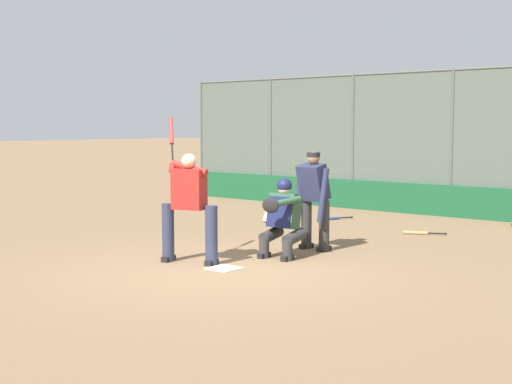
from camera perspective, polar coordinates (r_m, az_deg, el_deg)
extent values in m
plane|color=#846647|center=(10.56, -2.57, -6.14)|extent=(160.00, 160.00, 0.00)
cube|color=white|center=(10.56, -2.57, -6.11)|extent=(0.43, 0.43, 0.01)
cylinder|color=#515651|center=(17.04, 15.38, 3.80)|extent=(0.08, 0.08, 3.40)
cylinder|color=#515651|center=(18.28, 7.75, 4.04)|extent=(0.08, 0.08, 3.40)
cylinder|color=#515651|center=(19.80, 1.19, 4.18)|extent=(0.08, 0.08, 3.40)
cylinder|color=#515651|center=(21.53, -4.38, 4.26)|extent=(0.08, 0.08, 3.40)
cube|color=#515B51|center=(17.04, 15.38, 3.80)|extent=(15.90, 0.01, 3.40)
cylinder|color=#515651|center=(17.09, 15.52, 9.41)|extent=(15.90, 0.06, 0.06)
cube|color=#19512D|center=(17.04, 15.13, -0.71)|extent=(15.58, 0.18, 0.72)
cube|color=slate|center=(20.11, 10.83, -0.58)|extent=(11.13, 1.95, 0.12)
cube|color=slate|center=(19.62, 10.07, -0.24)|extent=(11.13, 0.55, 0.44)
cube|color=#B7BABC|center=(19.59, 10.08, 0.51)|extent=(11.13, 0.24, 0.08)
cube|color=slate|center=(20.08, 10.84, 0.33)|extent=(11.13, 0.55, 0.76)
cube|color=#B7BABC|center=(20.05, 10.87, 1.53)|extent=(11.13, 0.24, 0.08)
cube|color=slate|center=(20.55, 11.58, 0.88)|extent=(11.13, 0.55, 1.08)
cube|color=#B7BABC|center=(20.52, 11.61, 2.49)|extent=(11.13, 0.24, 0.08)
cylinder|color=#2D334C|center=(10.78, -3.59, -3.48)|extent=(0.19, 0.19, 0.90)
cube|color=black|center=(10.85, -3.57, -5.62)|extent=(0.18, 0.30, 0.08)
cylinder|color=#2D334C|center=(11.13, -7.05, -3.23)|extent=(0.19, 0.19, 0.90)
cube|color=black|center=(11.20, -7.02, -5.31)|extent=(0.18, 0.30, 0.08)
cube|color=maroon|center=(10.87, -5.38, 0.23)|extent=(0.55, 0.41, 0.62)
sphere|color=tan|center=(10.84, -5.40, 2.46)|extent=(0.23, 0.23, 0.23)
cylinder|color=maroon|center=(10.87, -5.35, 1.92)|extent=(0.63, 0.23, 0.23)
cylinder|color=maroon|center=(11.01, -6.70, 1.95)|extent=(0.16, 0.18, 0.17)
sphere|color=black|center=(11.03, -6.66, 2.30)|extent=(0.04, 0.04, 0.04)
cylinder|color=black|center=(11.12, -6.70, 3.08)|extent=(0.18, 0.16, 0.31)
cylinder|color=maroon|center=(11.34, -6.80, 4.91)|extent=(0.28, 0.25, 0.44)
cylinder|color=#333333|center=(11.14, 2.52, -4.68)|extent=(0.16, 0.16, 0.33)
cylinder|color=#333333|center=(11.29, 3.09, -3.61)|extent=(0.23, 0.51, 0.25)
cube|color=black|center=(11.17, 2.52, -5.30)|extent=(0.12, 0.27, 0.08)
cylinder|color=#333333|center=(11.37, 0.65, -4.47)|extent=(0.16, 0.16, 0.33)
cylinder|color=#333333|center=(11.52, 1.23, -3.43)|extent=(0.23, 0.51, 0.25)
cube|color=black|center=(11.40, 0.65, -5.08)|extent=(0.12, 0.27, 0.08)
cube|color=#2D5138|center=(11.39, 2.28, -1.54)|extent=(0.50, 0.42, 0.59)
cube|color=#191E47|center=(11.26, 1.87, -1.62)|extent=(0.43, 0.18, 0.49)
sphere|color=beige|center=(11.35, 2.29, 0.31)|extent=(0.22, 0.22, 0.22)
sphere|color=#191E47|center=(11.35, 2.29, 0.51)|extent=(0.24, 0.24, 0.24)
cylinder|color=#2D5138|center=(11.06, 2.37, -0.80)|extent=(0.26, 0.57, 0.17)
ellipsoid|color=black|center=(10.90, 1.18, -1.08)|extent=(0.31, 0.13, 0.24)
cylinder|color=beige|center=(11.54, 1.08, -1.31)|extent=(0.13, 0.34, 0.47)
cylinder|color=#333333|center=(11.99, 5.47, -2.72)|extent=(0.18, 0.18, 0.85)
cube|color=black|center=(12.05, 5.46, -4.54)|extent=(0.14, 0.29, 0.08)
cylinder|color=#333333|center=(12.23, 4.06, -2.55)|extent=(0.18, 0.18, 0.85)
cube|color=black|center=(12.29, 4.05, -4.33)|extent=(0.14, 0.29, 0.08)
cube|color=#282D4C|center=(11.99, 4.61, 0.78)|extent=(0.50, 0.45, 0.65)
sphere|color=#936B4C|center=(11.96, 4.62, 2.72)|extent=(0.21, 0.21, 0.21)
cylinder|color=black|center=(11.96, 4.62, 3.00)|extent=(0.22, 0.22, 0.07)
cylinder|color=#282D4C|center=(11.79, 5.39, -0.27)|extent=(0.16, 0.25, 0.90)
cylinder|color=#282D4C|center=(12.13, 3.45, -0.09)|extent=(0.13, 0.24, 0.90)
sphere|color=black|center=(14.16, 14.93, -3.24)|extent=(0.04, 0.04, 0.04)
cylinder|color=black|center=(14.15, 14.25, -3.23)|extent=(0.31, 0.17, 0.03)
cylinder|color=tan|center=(14.14, 12.64, -3.20)|extent=(0.44, 0.27, 0.07)
sphere|color=black|center=(16.29, 7.67, -2.00)|extent=(0.04, 0.04, 0.04)
cylinder|color=black|center=(16.20, 7.16, -2.04)|extent=(0.17, 0.33, 0.03)
cylinder|color=#334789|center=(15.98, 5.91, -2.12)|extent=(0.26, 0.46, 0.07)
sphere|color=white|center=(13.66, -7.33, -3.40)|extent=(0.07, 0.07, 0.07)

